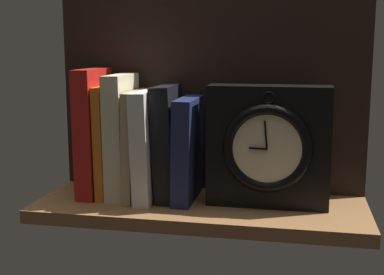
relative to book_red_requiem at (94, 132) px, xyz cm
name	(u,v)px	position (x,y,z in cm)	size (l,w,h in cm)	color
ground_plane	(200,209)	(22.50, -2.17, -14.10)	(64.05, 23.36, 2.50)	brown
back_panel	(210,92)	(22.50, 8.91, 7.90)	(64.05, 1.20, 41.49)	black
book_red_requiem	(94,132)	(0.00, 0.00, 0.00)	(3.63, 13.24, 25.70)	red
book_orange_pandolfini	(108,141)	(3.02, 0.00, -1.66)	(1.81, 12.40, 22.38)	orange
book_cream_twain	(122,136)	(6.02, 0.00, -0.53)	(3.58, 13.16, 24.64)	beige
book_tan_shortstories	(136,144)	(9.01, 0.00, -2.11)	(1.81, 14.48, 21.47)	tan
book_white_catcher	(150,144)	(11.84, 0.00, -2.05)	(3.25, 16.62, 21.59)	silver
book_black_skeptic	(168,143)	(15.66, 0.00, -1.56)	(3.79, 12.22, 22.58)	black
book_navy_bierce	(188,149)	(19.59, 0.00, -2.72)	(3.48, 14.68, 20.25)	#192147
framed_clock	(268,147)	(35.33, -1.35, -1.32)	(22.99, 7.81, 22.99)	black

